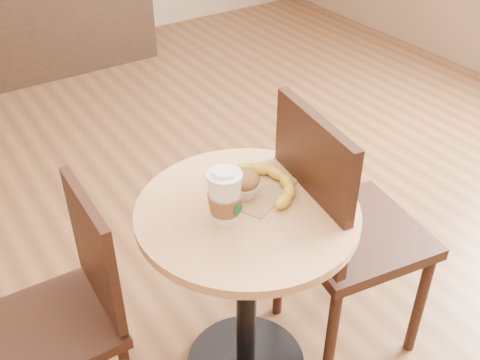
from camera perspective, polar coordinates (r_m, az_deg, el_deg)
The scene contains 7 objects.
cafe_table at distance 1.83m, azimuth 0.70°, elevation -8.45°, with size 0.68×0.68×0.75m.
chair_left at distance 1.84m, azimuth -17.01°, elevation -12.42°, with size 0.39×0.39×0.86m.
chair_right at distance 1.95m, azimuth 10.06°, elevation -4.72°, with size 0.51×0.51×1.01m.
kraft_bag at distance 1.76m, azimuth 1.67°, elevation -0.96°, with size 0.24×0.18×0.00m, color #99714A.
coffee_cup at distance 1.60m, azimuth -1.55°, elevation -1.82°, with size 0.10×0.10×0.17m.
muffin at distance 1.70m, azimuth 0.40°, elevation -0.36°, with size 0.10×0.10×0.09m.
banana at distance 1.76m, azimuth 3.29°, elevation -0.08°, with size 0.14×0.28×0.04m, color gold, non-canonical shape.
Camera 1 is at (-0.69, -1.05, 1.79)m, focal length 42.00 mm.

